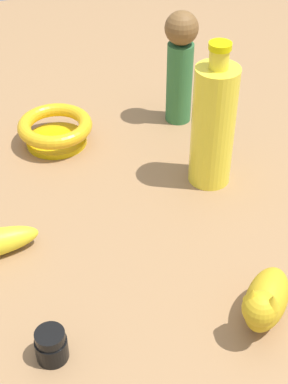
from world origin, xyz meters
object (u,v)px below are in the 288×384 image
(nail_polish_jar, at_px, (51,345))
(bottle_tall, at_px, (213,125))
(cat_figurine, at_px, (265,300))
(person_figure_adult, at_px, (180,63))
(bowl, at_px, (55,129))

(nail_polish_jar, distance_m, bottle_tall, 0.44)
(nail_polish_jar, xyz_separation_m, bottle_tall, (-0.28, 0.33, 0.09))
(cat_figurine, height_order, person_figure_adult, person_figure_adult)
(cat_figurine, relative_size, nail_polish_jar, 2.47)
(cat_figurine, distance_m, bowl, 0.53)
(bowl, height_order, person_figure_adult, person_figure_adult)
(bowl, distance_m, person_figure_adult, 0.26)
(bowl, bearing_deg, nail_polish_jar, -11.86)
(nail_polish_jar, bearing_deg, cat_figurine, 84.01)
(nail_polish_jar, xyz_separation_m, person_figure_adult, (-0.48, 0.35, 0.10))
(cat_figurine, distance_m, bottle_tall, 0.32)
(cat_figurine, bearing_deg, bowl, -160.34)
(person_figure_adult, xyz_separation_m, bottle_tall, (0.20, -0.02, -0.01))
(person_figure_adult, bearing_deg, nail_polish_jar, -35.92)
(cat_figurine, xyz_separation_m, nail_polish_jar, (-0.03, -0.28, -0.02))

